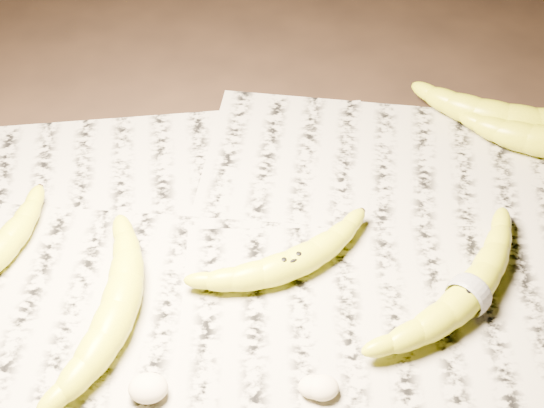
{
  "coord_description": "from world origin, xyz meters",
  "views": [
    {
      "loc": [
        -0.03,
        -0.53,
        0.66
      ],
      "look_at": [
        -0.01,
        0.05,
        0.05
      ],
      "focal_mm": 50.0,
      "sensor_mm": 36.0,
      "label": 1
    }
  ],
  "objects_px": {
    "banana_taped": "(469,293)",
    "banana_left_b": "(117,309)",
    "banana_center": "(290,263)",
    "banana_upper_a": "(507,116)"
  },
  "relations": [
    {
      "from": "banana_taped",
      "to": "banana_center",
      "type": "bearing_deg",
      "value": 120.29
    },
    {
      "from": "banana_center",
      "to": "banana_upper_a",
      "type": "xyz_separation_m",
      "value": [
        0.29,
        0.23,
        0.0
      ]
    },
    {
      "from": "banana_taped",
      "to": "banana_upper_a",
      "type": "bearing_deg",
      "value": 23.66
    },
    {
      "from": "banana_upper_a",
      "to": "banana_center",
      "type": "bearing_deg",
      "value": -123.85
    },
    {
      "from": "banana_center",
      "to": "banana_upper_a",
      "type": "bearing_deg",
      "value": 13.28
    },
    {
      "from": "banana_left_b",
      "to": "banana_upper_a",
      "type": "distance_m",
      "value": 0.55
    },
    {
      "from": "banana_center",
      "to": "banana_taped",
      "type": "bearing_deg",
      "value": -39.62
    },
    {
      "from": "banana_center",
      "to": "banana_taped",
      "type": "xyz_separation_m",
      "value": [
        0.18,
        -0.05,
        0.0
      ]
    },
    {
      "from": "banana_center",
      "to": "banana_left_b",
      "type": "bearing_deg",
      "value": 172.64
    },
    {
      "from": "banana_taped",
      "to": "banana_left_b",
      "type": "bearing_deg",
      "value": 136.36
    }
  ]
}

